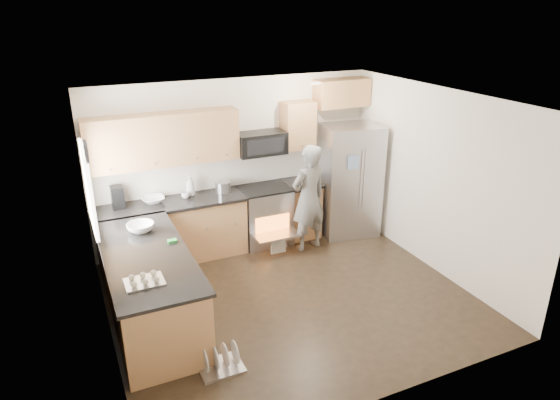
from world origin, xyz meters
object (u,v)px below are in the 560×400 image
refrigerator (350,180)px  stove_range (264,202)px  person (309,198)px  dish_rack (221,362)px

refrigerator → stove_range: bearing=-180.0°
person → dish_rack: bearing=32.7°
stove_range → person: (0.53, -0.50, 0.17)m
refrigerator → dish_rack: refrigerator is taller
stove_range → dish_rack: 3.13m
stove_range → dish_rack: (-1.61, -2.62, -0.60)m
refrigerator → person: bearing=-154.0°
stove_range → dish_rack: size_ratio=3.88×
dish_rack → person: bearing=44.6°
stove_range → person: stove_range is taller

